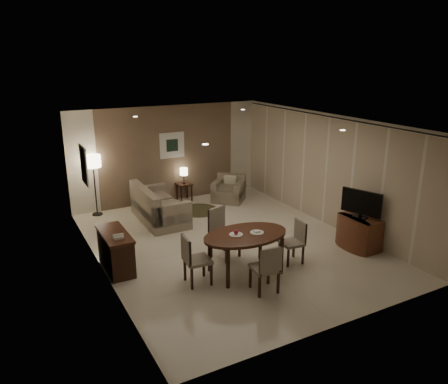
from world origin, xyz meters
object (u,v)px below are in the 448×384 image
console_desk (116,251)px  chair_left (198,260)px  chair_near (264,267)px  side_table (184,192)px  tv_cabinet (359,232)px  chair_far (225,234)px  chair_right (292,242)px  sofa (160,204)px  floor_lamp (95,185)px  dining_table (245,253)px  armchair (228,189)px

console_desk → chair_left: bearing=-47.1°
chair_near → side_table: 5.37m
tv_cabinet → chair_far: chair_far is taller
chair_right → sofa: size_ratio=0.45×
chair_near → chair_far: 1.52m
chair_far → floor_lamp: 4.20m
tv_cabinet → side_table: tv_cabinet is taller
dining_table → chair_right: bearing=-3.6°
console_desk → tv_cabinet: 5.11m
sofa → chair_near: bearing=-174.2°
dining_table → floor_lamp: (-1.79, 4.56, 0.40)m
chair_far → armchair: (1.81, 3.17, -0.15)m
tv_cabinet → sofa: bearing=132.1°
dining_table → chair_far: 0.77m
tv_cabinet → side_table: (-2.06, 4.75, -0.09)m
floor_lamp → chair_right: bearing=-58.5°
console_desk → chair_left: size_ratio=1.29×
chair_far → chair_right: (1.06, -0.83, -0.09)m
console_desk → dining_table: 2.51m
side_table → chair_far: bearing=-100.6°
console_desk → armchair: (3.93, 2.62, -0.01)m
dining_table → chair_near: chair_near is taller
chair_left → chair_right: (2.01, -0.12, -0.04)m
side_table → console_desk: bearing=-131.1°
armchair → chair_near: bearing=-66.9°
sofa → side_table: bearing=-44.8°
tv_cabinet → chair_left: bearing=176.3°
armchair → floor_lamp: size_ratio=0.52×
chair_left → sofa: size_ratio=0.49×
chair_left → chair_right: 2.01m
sofa → armchair: (2.27, 0.55, -0.08)m
dining_table → sofa: bearing=98.1°
sofa → floor_lamp: (-1.31, 1.17, 0.35)m
chair_right → floor_lamp: size_ratio=0.54×
chair_left → chair_right: chair_left is taller
chair_left → armchair: size_ratio=1.13×
sofa → chair_far: bearing=-170.1°
console_desk → dining_table: bearing=-31.4°
chair_right → dining_table: bearing=-88.9°
console_desk → tv_cabinet: bearing=-17.1°
console_desk → chair_near: bearing=-44.8°
chair_near → chair_left: bearing=-35.6°
armchair → chair_right: bearing=-56.1°
chair_right → side_table: chair_right is taller
chair_far → chair_near: bearing=-112.5°
chair_far → floor_lamp: (-1.77, 3.79, 0.28)m
chair_far → floor_lamp: bearing=94.0°
console_desk → chair_far: 2.19m
chair_left → floor_lamp: floor_lamp is taller
dining_table → chair_left: chair_left is taller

